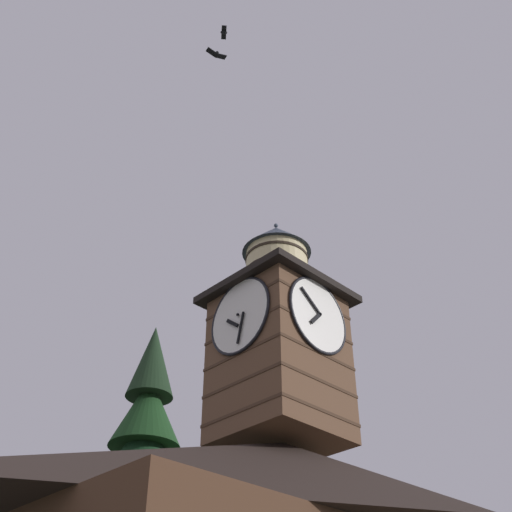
# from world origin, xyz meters

# --- Properties ---
(clock_tower) EXTENTS (4.13, 4.13, 8.50)m
(clock_tower) POSITION_xyz_m (-1.85, -0.63, 11.92)
(clock_tower) COLOR brown
(clock_tower) RESTS_ON building_main
(moon) EXTENTS (1.71, 1.71, 1.71)m
(moon) POSITION_xyz_m (-15.62, -26.90, 17.45)
(moon) COLOR silver
(flying_bird_high) EXTENTS (0.72, 0.35, 0.14)m
(flying_bird_high) POSITION_xyz_m (3.53, 1.94, 19.54)
(flying_bird_high) COLOR black
(flying_bird_low) EXTENTS (0.49, 0.54, 0.14)m
(flying_bird_low) POSITION_xyz_m (2.95, 1.58, 21.62)
(flying_bird_low) COLOR black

